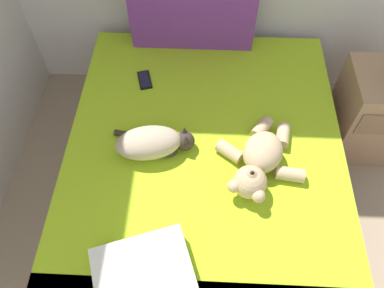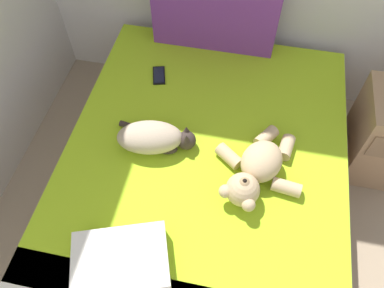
{
  "view_description": "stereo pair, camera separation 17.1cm",
  "coord_description": "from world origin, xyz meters",
  "px_view_note": "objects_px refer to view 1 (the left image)",
  "views": [
    {
      "loc": [
        1.24,
        1.81,
        2.18
      ],
      "look_at": [
        1.19,
        2.9,
        0.59
      ],
      "focal_mm": 35.59,
      "sensor_mm": 36.0,
      "label": 1
    },
    {
      "loc": [
        1.41,
        1.83,
        2.18
      ],
      "look_at": [
        1.19,
        2.9,
        0.59
      ],
      "focal_mm": 35.59,
      "sensor_mm": 36.0,
      "label": 2
    }
  ],
  "objects_px": {
    "teddy_bear": "(259,161)",
    "nightstand": "(372,112)",
    "patterned_cushion": "(193,7)",
    "throw_pillow": "(143,272)",
    "cat": "(152,143)",
    "bed": "(203,177)",
    "cell_phone": "(145,80)"
  },
  "relations": [
    {
      "from": "teddy_bear",
      "to": "nightstand",
      "type": "xyz_separation_m",
      "value": [
        0.79,
        0.58,
        -0.27
      ]
    },
    {
      "from": "nightstand",
      "to": "patterned_cushion",
      "type": "bearing_deg",
      "value": 161.86
    },
    {
      "from": "teddy_bear",
      "to": "throw_pillow",
      "type": "xyz_separation_m",
      "value": [
        -0.51,
        -0.56,
        -0.02
      ]
    },
    {
      "from": "cat",
      "to": "throw_pillow",
      "type": "relative_size",
      "value": 1.1
    },
    {
      "from": "cat",
      "to": "teddy_bear",
      "type": "distance_m",
      "value": 0.55
    },
    {
      "from": "bed",
      "to": "cell_phone",
      "type": "bearing_deg",
      "value": 126.71
    },
    {
      "from": "patterned_cushion",
      "to": "bed",
      "type": "bearing_deg",
      "value": -83.19
    },
    {
      "from": "teddy_bear",
      "to": "cell_phone",
      "type": "height_order",
      "value": "teddy_bear"
    },
    {
      "from": "patterned_cushion",
      "to": "cat",
      "type": "bearing_deg",
      "value": -100.9
    },
    {
      "from": "patterned_cushion",
      "to": "cat",
      "type": "xyz_separation_m",
      "value": [
        -0.17,
        -0.87,
        -0.19
      ]
    },
    {
      "from": "cell_phone",
      "to": "bed",
      "type": "bearing_deg",
      "value": -53.29
    },
    {
      "from": "teddy_bear",
      "to": "throw_pillow",
      "type": "bearing_deg",
      "value": -132.53
    },
    {
      "from": "teddy_bear",
      "to": "throw_pillow",
      "type": "relative_size",
      "value": 1.36
    },
    {
      "from": "cat",
      "to": "throw_pillow",
      "type": "xyz_separation_m",
      "value": [
        0.03,
        -0.65,
        -0.02
      ]
    },
    {
      "from": "cell_phone",
      "to": "throw_pillow",
      "type": "xyz_separation_m",
      "value": [
        0.13,
        -1.15,
        0.05
      ]
    },
    {
      "from": "nightstand",
      "to": "cat",
      "type": "bearing_deg",
      "value": -159.81
    },
    {
      "from": "patterned_cushion",
      "to": "cat",
      "type": "distance_m",
      "value": 0.91
    },
    {
      "from": "teddy_bear",
      "to": "bed",
      "type": "bearing_deg",
      "value": 162.22
    },
    {
      "from": "bed",
      "to": "cell_phone",
      "type": "height_order",
      "value": "cell_phone"
    },
    {
      "from": "cell_phone",
      "to": "throw_pillow",
      "type": "distance_m",
      "value": 1.16
    },
    {
      "from": "patterned_cushion",
      "to": "cell_phone",
      "type": "bearing_deg",
      "value": -126.79
    },
    {
      "from": "bed",
      "to": "teddy_bear",
      "type": "xyz_separation_m",
      "value": [
        0.27,
        -0.09,
        0.33
      ]
    },
    {
      "from": "patterned_cushion",
      "to": "teddy_bear",
      "type": "bearing_deg",
      "value": -68.67
    },
    {
      "from": "teddy_bear",
      "to": "cell_phone",
      "type": "relative_size",
      "value": 3.35
    },
    {
      "from": "bed",
      "to": "teddy_bear",
      "type": "height_order",
      "value": "teddy_bear"
    },
    {
      "from": "bed",
      "to": "cat",
      "type": "height_order",
      "value": "cat"
    },
    {
      "from": "throw_pillow",
      "to": "cat",
      "type": "bearing_deg",
      "value": 92.49
    },
    {
      "from": "patterned_cushion",
      "to": "throw_pillow",
      "type": "relative_size",
      "value": 1.9
    },
    {
      "from": "teddy_bear",
      "to": "throw_pillow",
      "type": "height_order",
      "value": "teddy_bear"
    },
    {
      "from": "throw_pillow",
      "to": "bed",
      "type": "bearing_deg",
      "value": 69.37
    },
    {
      "from": "cat",
      "to": "throw_pillow",
      "type": "distance_m",
      "value": 0.65
    },
    {
      "from": "bed",
      "to": "throw_pillow",
      "type": "bearing_deg",
      "value": -110.63
    }
  ]
}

